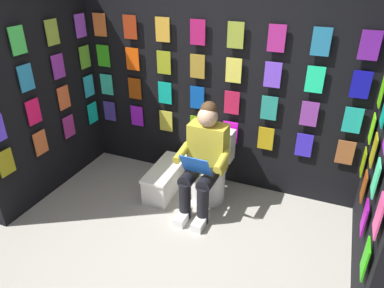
% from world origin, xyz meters
% --- Properties ---
extents(ground_plane, '(30.00, 30.00, 0.00)m').
position_xyz_m(ground_plane, '(0.00, 0.00, 0.00)').
color(ground_plane, '#9E998E').
extents(display_wall_back, '(3.38, 0.14, 2.32)m').
position_xyz_m(display_wall_back, '(0.00, -1.76, 1.16)').
color(display_wall_back, black).
rests_on(display_wall_back, ground).
extents(display_wall_right, '(0.14, 1.71, 2.32)m').
position_xyz_m(display_wall_right, '(1.69, -0.85, 1.16)').
color(display_wall_right, black).
rests_on(display_wall_right, ground).
extents(toilet, '(0.41, 0.56, 0.77)m').
position_xyz_m(toilet, '(-0.10, -1.34, 0.33)').
color(toilet, white).
rests_on(toilet, ground).
extents(person_reading, '(0.53, 0.68, 1.19)m').
position_xyz_m(person_reading, '(-0.10, -1.12, 0.60)').
color(person_reading, gold).
rests_on(person_reading, ground).
extents(comic_longbox_near, '(0.32, 0.74, 0.32)m').
position_xyz_m(comic_longbox_near, '(0.42, -1.22, 0.16)').
color(comic_longbox_near, white).
rests_on(comic_longbox_near, ground).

